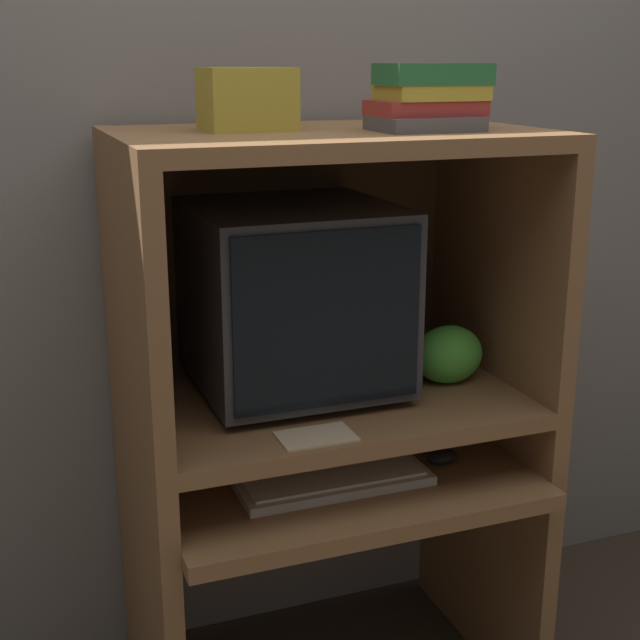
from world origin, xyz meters
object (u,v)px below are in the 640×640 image
(keyboard, at_px, (334,481))
(storage_box, at_px, (247,99))
(crt_monitor, at_px, (293,296))
(book_stack, at_px, (429,98))
(snack_bag, at_px, (448,354))
(mouse, at_px, (442,457))

(keyboard, relative_size, storage_box, 2.34)
(crt_monitor, bearing_deg, storage_box, -175.91)
(keyboard, height_order, book_stack, book_stack)
(snack_bag, bearing_deg, mouse, -121.89)
(snack_bag, bearing_deg, keyboard, -162.34)
(snack_bag, height_order, storage_box, storage_box)
(keyboard, bearing_deg, snack_bag, 17.66)
(crt_monitor, xyz_separation_m, mouse, (0.29, -0.17, -0.36))
(crt_monitor, xyz_separation_m, book_stack, (0.25, -0.14, 0.43))
(snack_bag, bearing_deg, storage_box, 169.47)
(crt_monitor, distance_m, storage_box, 0.44)
(keyboard, distance_m, snack_bag, 0.40)
(crt_monitor, relative_size, mouse, 5.94)
(keyboard, relative_size, snack_bag, 2.54)
(crt_monitor, height_order, mouse, crt_monitor)
(snack_bag, relative_size, book_stack, 0.73)
(keyboard, bearing_deg, book_stack, 12.77)
(mouse, bearing_deg, storage_box, 156.77)
(storage_box, bearing_deg, crt_monitor, 4.09)
(crt_monitor, relative_size, keyboard, 1.07)
(storage_box, bearing_deg, keyboard, -56.65)
(keyboard, distance_m, book_stack, 0.82)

